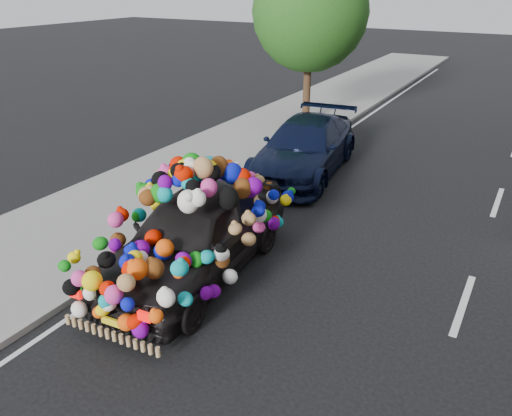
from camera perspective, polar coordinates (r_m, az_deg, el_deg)
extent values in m
plane|color=black|center=(10.31, 2.64, -5.07)|extent=(100.00, 100.00, 0.00)
cube|color=gray|center=(12.61, -14.94, 0.20)|extent=(4.00, 60.00, 0.12)
cube|color=gray|center=(11.41, -7.88, -1.81)|extent=(0.15, 60.00, 0.13)
cylinder|color=#332114|center=(19.52, 5.84, 13.56)|extent=(0.28, 0.28, 2.73)
sphere|color=#214612|center=(19.19, 6.20, 21.39)|extent=(4.20, 4.20, 4.20)
imported|color=black|center=(9.33, -6.89, -2.99)|extent=(2.25, 4.88, 1.62)
cube|color=red|center=(8.15, -19.95, -9.18)|extent=(0.22, 0.08, 0.14)
cube|color=red|center=(7.38, -12.60, -12.01)|extent=(0.22, 0.08, 0.14)
cube|color=yellow|center=(7.91, -16.26, -12.36)|extent=(0.34, 0.06, 0.12)
imported|color=black|center=(14.35, 5.60, 6.93)|extent=(2.74, 5.41, 1.51)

